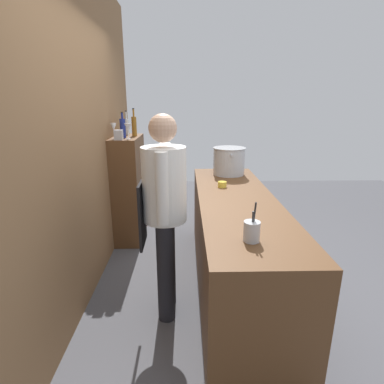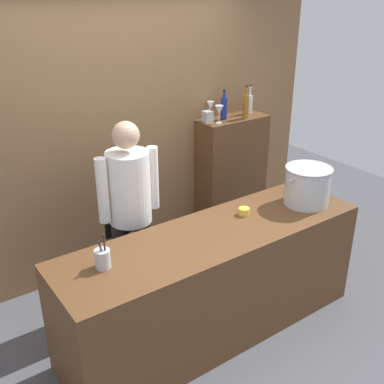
{
  "view_description": "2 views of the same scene",
  "coord_description": "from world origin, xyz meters",
  "px_view_note": "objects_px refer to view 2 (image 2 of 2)",
  "views": [
    {
      "loc": [
        -2.61,
        0.47,
        1.75
      ],
      "look_at": [
        0.18,
        0.41,
        0.91
      ],
      "focal_mm": 28.41,
      "sensor_mm": 36.0,
      "label": 1
    },
    {
      "loc": [
        -1.87,
        -2.34,
        2.59
      ],
      "look_at": [
        0.04,
        0.35,
        1.09
      ],
      "focal_mm": 43.29,
      "sensor_mm": 36.0,
      "label": 2
    }
  ],
  "objects_px": {
    "wine_glass_tall": "(210,107)",
    "stockpot_large": "(307,186)",
    "utensil_crock": "(103,259)",
    "wine_bottle_amber": "(246,106)",
    "wine_glass_wide": "(219,111)",
    "butter_jar": "(244,211)",
    "wine_bottle_clear": "(250,104)",
    "spice_tin_silver": "(208,117)",
    "wine_bottle_cobalt": "(224,108)",
    "chef": "(130,206)"
  },
  "relations": [
    {
      "from": "wine_glass_tall",
      "to": "stockpot_large",
      "type": "bearing_deg",
      "value": -90.36
    },
    {
      "from": "utensil_crock",
      "to": "wine_bottle_amber",
      "type": "bearing_deg",
      "value": 26.2
    },
    {
      "from": "utensil_crock",
      "to": "wine_glass_tall",
      "type": "xyz_separation_m",
      "value": [
        1.81,
        1.23,
        0.48
      ]
    },
    {
      "from": "wine_glass_tall",
      "to": "wine_glass_wide",
      "type": "bearing_deg",
      "value": -96.39
    },
    {
      "from": "wine_bottle_amber",
      "to": "butter_jar",
      "type": "bearing_deg",
      "value": -131.11
    },
    {
      "from": "wine_bottle_clear",
      "to": "spice_tin_silver",
      "type": "xyz_separation_m",
      "value": [
        -0.56,
        -0.01,
        -0.05
      ]
    },
    {
      "from": "stockpot_large",
      "to": "butter_jar",
      "type": "relative_size",
      "value": 4.96
    },
    {
      "from": "wine_bottle_cobalt",
      "to": "wine_bottle_clear",
      "type": "relative_size",
      "value": 0.99
    },
    {
      "from": "wine_glass_wide",
      "to": "butter_jar",
      "type": "bearing_deg",
      "value": -118.13
    },
    {
      "from": "utensil_crock",
      "to": "wine_glass_tall",
      "type": "bearing_deg",
      "value": 34.17
    },
    {
      "from": "wine_glass_wide",
      "to": "wine_glass_tall",
      "type": "relative_size",
      "value": 0.97
    },
    {
      "from": "wine_glass_wide",
      "to": "spice_tin_silver",
      "type": "xyz_separation_m",
      "value": [
        -0.07,
        0.1,
        -0.07
      ]
    },
    {
      "from": "butter_jar",
      "to": "wine_bottle_cobalt",
      "type": "relative_size",
      "value": 0.3
    },
    {
      "from": "wine_bottle_cobalt",
      "to": "wine_glass_wide",
      "type": "height_order",
      "value": "wine_bottle_cobalt"
    },
    {
      "from": "wine_bottle_amber",
      "to": "utensil_crock",
      "type": "bearing_deg",
      "value": -153.8
    },
    {
      "from": "utensil_crock",
      "to": "wine_glass_wide",
      "type": "xyz_separation_m",
      "value": [
        1.79,
        1.06,
        0.48
      ]
    },
    {
      "from": "wine_glass_wide",
      "to": "wine_bottle_cobalt",
      "type": "bearing_deg",
      "value": 33.32
    },
    {
      "from": "utensil_crock",
      "to": "wine_bottle_clear",
      "type": "xyz_separation_m",
      "value": [
        2.28,
        1.17,
        0.46
      ]
    },
    {
      "from": "stockpot_large",
      "to": "wine_glass_tall",
      "type": "xyz_separation_m",
      "value": [
        0.01,
        1.33,
        0.39
      ]
    },
    {
      "from": "wine_bottle_amber",
      "to": "spice_tin_silver",
      "type": "bearing_deg",
      "value": 164.13
    },
    {
      "from": "stockpot_large",
      "to": "wine_bottle_cobalt",
      "type": "bearing_deg",
      "value": 84.65
    },
    {
      "from": "butter_jar",
      "to": "wine_bottle_amber",
      "type": "distance_m",
      "value": 1.43
    },
    {
      "from": "wine_bottle_amber",
      "to": "spice_tin_silver",
      "type": "xyz_separation_m",
      "value": [
        -0.4,
        0.11,
        -0.07
      ]
    },
    {
      "from": "utensil_crock",
      "to": "wine_bottle_clear",
      "type": "distance_m",
      "value": 2.6
    },
    {
      "from": "butter_jar",
      "to": "wine_bottle_cobalt",
      "type": "xyz_separation_m",
      "value": [
        0.67,
        1.11,
        0.51
      ]
    },
    {
      "from": "chef",
      "to": "butter_jar",
      "type": "bearing_deg",
      "value": 143.45
    },
    {
      "from": "chef",
      "to": "wine_bottle_clear",
      "type": "height_order",
      "value": "chef"
    },
    {
      "from": "chef",
      "to": "wine_bottle_cobalt",
      "type": "height_order",
      "value": "chef"
    },
    {
      "from": "wine_bottle_clear",
      "to": "wine_glass_wide",
      "type": "distance_m",
      "value": 0.5
    },
    {
      "from": "utensil_crock",
      "to": "wine_glass_wide",
      "type": "bearing_deg",
      "value": 30.66
    },
    {
      "from": "wine_bottle_clear",
      "to": "wine_bottle_amber",
      "type": "distance_m",
      "value": 0.2
    },
    {
      "from": "wine_bottle_cobalt",
      "to": "wine_bottle_clear",
      "type": "height_order",
      "value": "wine_bottle_clear"
    },
    {
      "from": "chef",
      "to": "stockpot_large",
      "type": "xyz_separation_m",
      "value": [
        1.29,
        -0.68,
        0.1
      ]
    },
    {
      "from": "butter_jar",
      "to": "wine_bottle_clear",
      "type": "relative_size",
      "value": 0.29
    },
    {
      "from": "chef",
      "to": "wine_glass_wide",
      "type": "relative_size",
      "value": 9.41
    },
    {
      "from": "stockpot_large",
      "to": "wine_glass_tall",
      "type": "bearing_deg",
      "value": 89.64
    },
    {
      "from": "wine_bottle_clear",
      "to": "spice_tin_silver",
      "type": "bearing_deg",
      "value": -179.02
    },
    {
      "from": "chef",
      "to": "wine_glass_wide",
      "type": "bearing_deg",
      "value": -159.31
    },
    {
      "from": "chef",
      "to": "stockpot_large",
      "type": "relative_size",
      "value": 3.76
    },
    {
      "from": "wine_glass_tall",
      "to": "spice_tin_silver",
      "type": "height_order",
      "value": "wine_glass_tall"
    },
    {
      "from": "butter_jar",
      "to": "wine_bottle_clear",
      "type": "distance_m",
      "value": 1.61
    },
    {
      "from": "wine_bottle_clear",
      "to": "wine_bottle_amber",
      "type": "relative_size",
      "value": 0.9
    },
    {
      "from": "utensil_crock",
      "to": "wine_bottle_clear",
      "type": "relative_size",
      "value": 0.84
    },
    {
      "from": "wine_bottle_clear",
      "to": "wine_glass_tall",
      "type": "xyz_separation_m",
      "value": [
        -0.47,
        0.06,
        0.02
      ]
    },
    {
      "from": "utensil_crock",
      "to": "spice_tin_silver",
      "type": "xyz_separation_m",
      "value": [
        1.72,
        1.16,
        0.41
      ]
    },
    {
      "from": "chef",
      "to": "spice_tin_silver",
      "type": "distance_m",
      "value": 1.4
    },
    {
      "from": "wine_bottle_amber",
      "to": "wine_glass_tall",
      "type": "bearing_deg",
      "value": 149.47
    },
    {
      "from": "wine_bottle_amber",
      "to": "wine_glass_tall",
      "type": "distance_m",
      "value": 0.36
    },
    {
      "from": "wine_bottle_amber",
      "to": "spice_tin_silver",
      "type": "distance_m",
      "value": 0.42
    },
    {
      "from": "spice_tin_silver",
      "to": "wine_bottle_clear",
      "type": "bearing_deg",
      "value": 0.98
    }
  ]
}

